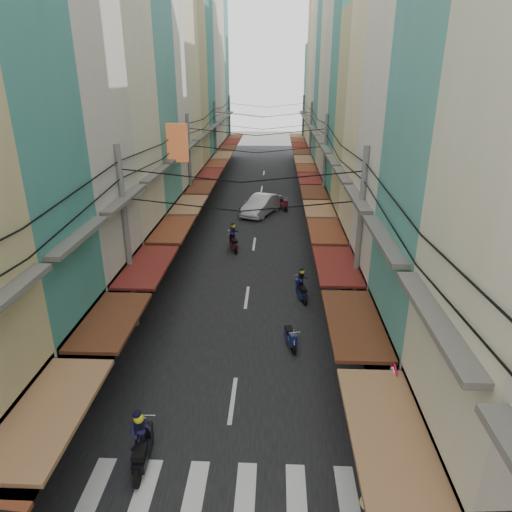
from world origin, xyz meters
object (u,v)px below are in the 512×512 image
(bicycle, at_px, (456,427))
(market_umbrella, at_px, (404,339))
(white_car, at_px, (261,214))
(traffic_sign, at_px, (392,390))

(bicycle, xyz_separation_m, market_umbrella, (-1.35, 2.22, 1.93))
(white_car, bearing_deg, market_umbrella, -52.56)
(bicycle, relative_size, market_umbrella, 0.65)
(market_umbrella, distance_m, traffic_sign, 3.74)
(bicycle, bearing_deg, market_umbrella, 29.61)
(market_umbrella, height_order, traffic_sign, traffic_sign)
(bicycle, distance_m, traffic_sign, 3.77)
(white_car, xyz_separation_m, traffic_sign, (4.54, -25.44, 2.38))
(white_car, height_order, traffic_sign, traffic_sign)
(bicycle, height_order, market_umbrella, market_umbrella)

